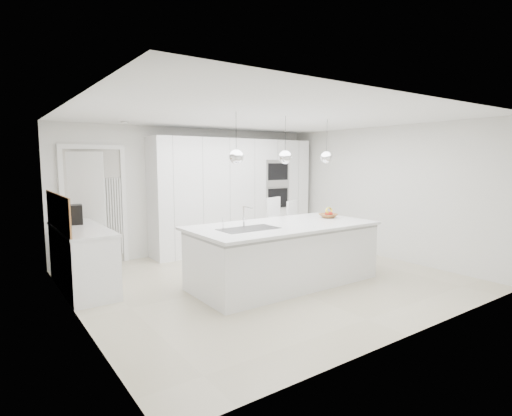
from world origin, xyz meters
TOP-DOWN VIEW (x-y plane):
  - floor at (0.00, 0.00)m, footprint 5.50×5.50m
  - wall_back at (0.00, 2.50)m, footprint 5.50×0.00m
  - wall_left at (-2.75, 0.00)m, footprint 0.00×5.00m
  - ceiling at (0.00, 0.00)m, footprint 5.50×5.50m
  - tall_cabinets at (0.80, 2.20)m, footprint 3.60×0.60m
  - oven_stack at (1.70, 1.89)m, footprint 0.62×0.04m
  - doorway_frame at (-1.95, 2.47)m, footprint 1.11×0.08m
  - hallway_door at (-2.20, 2.42)m, footprint 0.76×0.38m
  - radiator at (-1.63, 2.46)m, footprint 0.32×0.04m
  - left_base_cabinets at (-2.45, 1.20)m, footprint 0.60×1.80m
  - left_worktop at (-2.45, 1.20)m, footprint 0.62×1.82m
  - oak_backsplash at (-2.74, 1.20)m, footprint 0.02×1.80m
  - island_base at (0.10, -0.30)m, footprint 2.80×1.20m
  - island_worktop at (0.10, -0.25)m, footprint 2.84×1.40m
  - island_sink at (-0.55, -0.30)m, footprint 0.84×0.44m
  - island_tap at (-0.50, -0.10)m, footprint 0.02×0.02m
  - pendant_left at (-0.75, -0.30)m, footprint 0.20×0.20m
  - pendant_mid at (0.10, -0.30)m, footprint 0.20×0.20m
  - pendant_right at (0.95, -0.30)m, footprint 0.20×0.20m
  - fruit_bowl at (1.16, -0.16)m, footprint 0.31×0.31m
  - espresso_machine at (-2.43, 1.57)m, footprint 0.22×0.30m
  - bar_stool_left at (0.69, 0.58)m, footprint 0.54×0.64m
  - bar_stool_right at (1.20, 0.69)m, footprint 0.53×0.60m
  - apple_a at (1.14, -0.16)m, footprint 0.08×0.08m
  - apple_b at (1.17, -0.20)m, footprint 0.08×0.08m
  - apple_c at (1.11, -0.21)m, footprint 0.07×0.07m
  - banana_bunch at (1.15, -0.18)m, footprint 0.25×0.18m

SIDE VIEW (x-z plane):
  - floor at x=0.00m, z-range 0.00..0.00m
  - left_base_cabinets at x=-2.45m, z-range 0.00..0.86m
  - island_base at x=0.10m, z-range 0.00..0.86m
  - bar_stool_right at x=1.20m, z-range 0.00..1.10m
  - bar_stool_left at x=0.69m, z-range 0.00..1.19m
  - island_sink at x=-0.55m, z-range 0.73..0.91m
  - radiator at x=-1.63m, z-range 0.15..1.55m
  - left_worktop at x=-2.45m, z-range 0.86..0.90m
  - island_worktop at x=0.10m, z-range 0.86..0.90m
  - fruit_bowl at x=1.16m, z-range 0.90..0.97m
  - apple_c at x=1.11m, z-range 0.93..1.00m
  - apple_a at x=1.14m, z-range 0.93..1.01m
  - apple_b at x=1.17m, z-range 0.93..1.01m
  - hallway_door at x=-2.20m, z-range 0.00..2.00m
  - banana_bunch at x=1.15m, z-range 0.91..1.14m
  - doorway_frame at x=-1.95m, z-range -0.04..2.09m
  - espresso_machine at x=-2.43m, z-range 0.90..1.19m
  - island_tap at x=-0.50m, z-range 0.90..1.20m
  - tall_cabinets at x=0.80m, z-range 0.00..2.30m
  - oak_backsplash at x=-2.74m, z-range 0.90..1.40m
  - wall_back at x=0.00m, z-range -1.50..4.00m
  - wall_left at x=-2.75m, z-range -1.25..3.75m
  - oven_stack at x=1.70m, z-range 0.83..1.88m
  - pendant_left at x=-0.75m, z-range 1.80..2.00m
  - pendant_mid at x=0.10m, z-range 1.80..2.00m
  - pendant_right at x=0.95m, z-range 1.80..2.00m
  - ceiling at x=0.00m, z-range 2.50..2.50m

